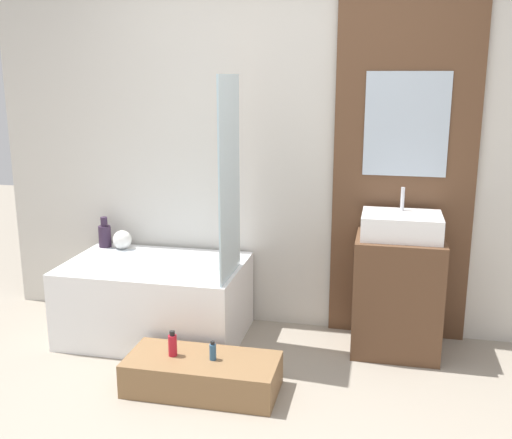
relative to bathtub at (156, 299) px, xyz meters
name	(u,v)px	position (x,y,z in m)	size (l,w,h in m)	color
wall_tiled_back	(287,142)	(0.82, 0.44, 1.04)	(4.20, 0.06, 2.60)	beige
wall_wood_accent	(405,145)	(1.59, 0.38, 1.04)	(0.91, 0.04, 2.60)	brown
bathtub	(156,299)	(0.00, 0.00, 0.00)	(1.18, 0.77, 0.52)	white
glass_shower_screen	(229,179)	(0.56, -0.14, 0.87)	(0.01, 0.46, 1.23)	silver
wooden_step_bench	(202,374)	(0.52, -0.63, -0.17)	(0.86, 0.39, 0.20)	olive
vanity_cabinet	(397,294)	(1.59, 0.13, 0.12)	(0.55, 0.46, 0.76)	brown
sink	(401,226)	(1.59, 0.14, 0.57)	(0.49, 0.36, 0.30)	white
vase_tall_dark	(105,235)	(-0.50, 0.29, 0.35)	(0.09, 0.09, 0.22)	#2D1E33
vase_round_light	(122,240)	(-0.35, 0.27, 0.33)	(0.13, 0.13, 0.13)	silver
bottle_soap_primary	(173,345)	(0.35, -0.63, 0.00)	(0.05, 0.05, 0.15)	#B21928
bottle_soap_secondary	(213,351)	(0.59, -0.63, -0.02)	(0.04, 0.04, 0.11)	#2D567A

